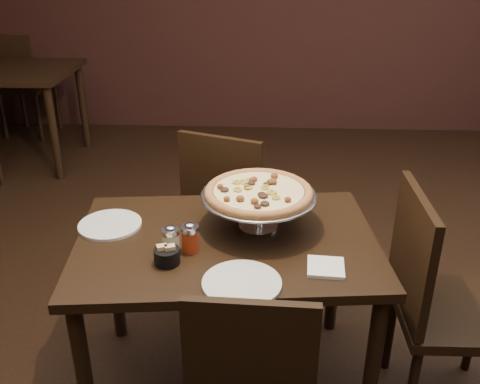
{
  "coord_description": "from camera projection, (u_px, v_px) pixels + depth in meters",
  "views": [
    {
      "loc": [
        0.06,
        -1.81,
        1.81
      ],
      "look_at": [
        -0.03,
        0.04,
        0.91
      ],
      "focal_mm": 40.0,
      "sensor_mm": 36.0,
      "label": 1
    }
  ],
  "objects": [
    {
      "name": "chair_far",
      "position": [
        231.0,
        205.0,
        2.83
      ],
      "size": [
        0.56,
        0.56,
        0.94
      ],
      "rotation": [
        0.0,
        0.0,
        2.79
      ],
      "color": "black",
      "rests_on": "ground"
    },
    {
      "name": "bg_chair_far",
      "position": [
        21.0,
        81.0,
        5.1
      ],
      "size": [
        0.52,
        0.52,
        1.0
      ],
      "rotation": [
        0.0,
        0.0,
        3.03
      ],
      "color": "black",
      "rests_on": "ground"
    },
    {
      "name": "parmesan_shaker",
      "position": [
        171.0,
        240.0,
        1.97
      ],
      "size": [
        0.07,
        0.07,
        0.12
      ],
      "color": "#FAF8C2",
      "rests_on": "dining_table"
    },
    {
      "name": "dining_table",
      "position": [
        227.0,
        259.0,
        2.14
      ],
      "size": [
        1.25,
        0.9,
        0.73
      ],
      "rotation": [
        0.0,
        0.0,
        0.1
      ],
      "color": "black",
      "rests_on": "ground"
    },
    {
      "name": "napkin_stack",
      "position": [
        326.0,
        267.0,
        1.9
      ],
      "size": [
        0.14,
        0.14,
        0.01
      ],
      "primitive_type": "cube",
      "rotation": [
        0.0,
        0.0,
        -0.08
      ],
      "color": "white",
      "rests_on": "dining_table"
    },
    {
      "name": "serving_spatula",
      "position": [
        244.0,
        208.0,
        2.01
      ],
      "size": [
        0.14,
        0.14,
        0.02
      ],
      "rotation": [
        0.0,
        0.0,
        -0.51
      ],
      "color": "silver",
      "rests_on": "pizza_stand"
    },
    {
      "name": "pepper_flake_shaker",
      "position": [
        190.0,
        238.0,
        1.99
      ],
      "size": [
        0.07,
        0.07,
        0.12
      ],
      "color": "maroon",
      "rests_on": "dining_table"
    },
    {
      "name": "pizza_stand",
      "position": [
        259.0,
        193.0,
        2.11
      ],
      "size": [
        0.46,
        0.46,
        0.19
      ],
      "color": "silver",
      "rests_on": "dining_table"
    },
    {
      "name": "plate_near",
      "position": [
        242.0,
        283.0,
        1.81
      ],
      "size": [
        0.27,
        0.27,
        0.01
      ],
      "primitive_type": "cylinder",
      "color": "silver",
      "rests_on": "dining_table"
    },
    {
      "name": "room",
      "position": [
        267.0,
        66.0,
        1.83
      ],
      "size": [
        6.04,
        7.04,
        2.84
      ],
      "color": "black",
      "rests_on": "ground"
    },
    {
      "name": "packet_caddy",
      "position": [
        167.0,
        255.0,
        1.92
      ],
      "size": [
        0.09,
        0.09,
        0.07
      ],
      "rotation": [
        0.0,
        0.0,
        0.36
      ],
      "color": "black",
      "rests_on": "dining_table"
    },
    {
      "name": "chair_side",
      "position": [
        438.0,
        298.0,
        2.08
      ],
      "size": [
        0.46,
        0.46,
        0.97
      ],
      "rotation": [
        0.0,
        0.0,
        1.59
      ],
      "color": "black",
      "rests_on": "ground"
    },
    {
      "name": "plate_left",
      "position": [
        110.0,
        225.0,
        2.18
      ],
      "size": [
        0.26,
        0.26,
        0.01
      ],
      "primitive_type": "cylinder",
      "color": "silver",
      "rests_on": "dining_table"
    }
  ]
}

